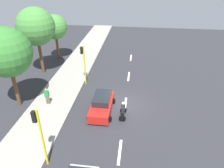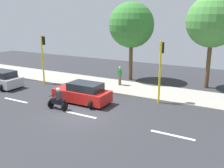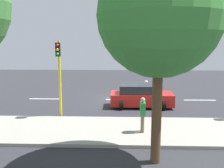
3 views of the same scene
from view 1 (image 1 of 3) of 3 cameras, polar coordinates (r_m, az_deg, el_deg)
ground_plane at (r=20.45m, az=3.66°, el=-5.70°), size 40.00×60.00×0.10m
sidewalk at (r=21.80m, az=-15.05°, el=-3.95°), size 4.00×60.00×0.15m
lane_stripe_far_north at (r=31.03m, az=5.17°, el=7.14°), size 0.20×2.40×0.01m
lane_stripe_north at (r=25.57m, az=4.57°, el=2.10°), size 0.20×2.40×0.01m
lane_stripe_mid at (r=20.42m, az=3.66°, el=-5.57°), size 0.20×2.40×0.01m
lane_stripe_south at (r=15.88m, az=2.13°, el=-17.99°), size 0.20×2.40×0.01m
car_red at (r=19.15m, az=-2.80°, el=-5.62°), size 2.20×4.20×1.52m
motorcycle at (r=18.49m, az=3.01°, el=-7.35°), size 0.60×1.30×1.53m
pedestrian_near_signal at (r=20.66m, az=-17.31°, el=-3.08°), size 0.40×0.24×1.69m
traffic_light_corner at (r=22.81m, az=-7.79°, el=6.53°), size 0.49×0.24×4.50m
traffic_light_midblock at (r=13.82m, az=-19.22°, el=-11.94°), size 0.49×0.24×4.50m
street_tree_center at (r=26.09m, az=-20.07°, el=14.43°), size 4.36×4.36×7.91m
street_tree_south at (r=19.99m, az=-26.82°, el=7.64°), size 4.31×4.31×7.51m
street_tree_north at (r=30.19m, az=-15.30°, el=14.70°), size 3.31×3.31×6.23m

